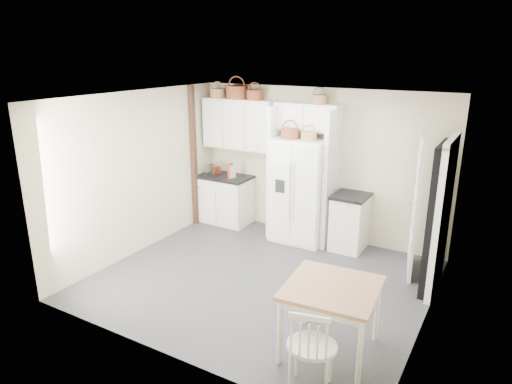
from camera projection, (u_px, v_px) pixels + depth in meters
The scene contains 28 objects.
floor at pixel (261, 279), 6.62m from camera, with size 4.50×4.50×0.00m, color #2E2E36.
ceiling at pixel (262, 98), 5.84m from camera, with size 4.50×4.50×0.00m, color white.
wall_back at pixel (318, 164), 7.88m from camera, with size 4.50×4.50×0.00m, color beige.
wall_left at pixel (140, 173), 7.31m from camera, with size 4.00×4.00×0.00m, color beige.
wall_right at pixel (434, 224), 5.15m from camera, with size 4.00×4.00×0.00m, color beige.
refrigerator at pixel (301, 190), 7.79m from camera, with size 0.92×0.74×1.79m, color white.
base_cab_left at pixel (225, 200), 8.73m from camera, with size 0.95×0.60×0.88m, color white.
base_cab_right at pixel (350, 223), 7.54m from camera, with size 0.51×0.61×0.90m, color white.
dining_table at pixel (330, 319), 4.93m from camera, with size 0.96×0.96×0.80m, color #935F3C.
windsor_chair at pixel (312, 346), 4.33m from camera, with size 0.49×0.44×1.00m, color white.
counter_left at pixel (225, 177), 8.59m from camera, with size 0.99×0.64×0.04m, color black.
counter_right at pixel (351, 196), 7.40m from camera, with size 0.55×0.65×0.04m, color black.
toaster at pixel (213, 170), 8.57m from camera, with size 0.30×0.17×0.21m, color silver.
cookbook_red at pixel (231, 171), 8.39m from camera, with size 0.04×0.18×0.26m, color #AD2D0F.
cookbook_cream at pixel (232, 172), 8.38m from camera, with size 0.04×0.16×0.24m, color beige.
basket_upper_a at pixel (218, 93), 8.35m from camera, with size 0.28×0.28×0.16m, color brown.
basket_upper_b at pixel (237, 92), 8.14m from camera, with size 0.39×0.39×0.23m, color brown.
basket_upper_c at pixel (255, 95), 7.97m from camera, with size 0.29×0.29×0.17m, color brown.
basket_bridge_b at pixel (319, 99), 7.39m from camera, with size 0.26×0.26×0.15m, color brown.
basket_fridge_a at pixel (290, 133), 7.51m from camera, with size 0.31×0.31×0.17m, color brown.
basket_fridge_b at pixel (309, 136), 7.35m from camera, with size 0.26×0.26×0.14m, color brown.
upper_cabinet at pixel (239, 124), 8.28m from camera, with size 1.40×0.34×0.90m, color white.
bridge_cabinet at pixel (308, 117), 7.57m from camera, with size 1.12×0.34×0.45m, color white.
fridge_panel_left at pixel (276, 171), 7.99m from camera, with size 0.08×0.60×2.30m, color white.
fridge_panel_right at pixel (331, 179), 7.51m from camera, with size 0.08×0.60×2.30m, color white.
trim_post at pixel (194, 157), 8.40m from camera, with size 0.09×0.09×2.60m, color #381D17.
doorway_void at pixel (438, 219), 6.10m from camera, with size 0.18×0.85×2.05m, color black.
door_slab at pixel (416, 207), 6.55m from camera, with size 0.80×0.04×2.05m, color white.
Camera 1 is at (2.92, -5.17, 3.18)m, focal length 32.00 mm.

